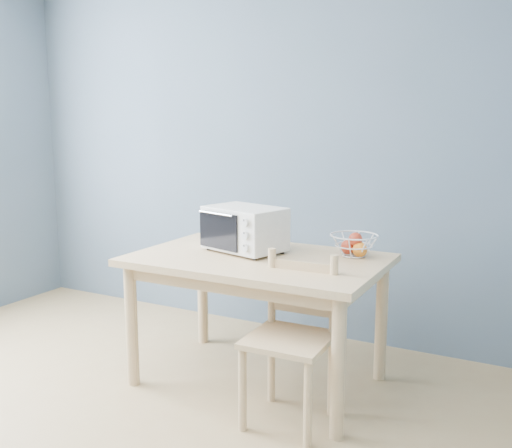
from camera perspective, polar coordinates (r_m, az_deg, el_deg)
The scene contains 4 objects.
dining_table at distance 3.25m, azimuth 0.19°, elevation -5.01°, with size 1.40×0.90×0.75m.
toaster_oven at distance 3.33m, azimuth -1.38°, elevation -0.39°, with size 0.51×0.42×0.26m.
fruit_basket at distance 3.26m, azimuth 9.84°, elevation -2.01°, with size 0.30×0.30×0.14m.
dining_chair at distance 2.91m, azimuth 3.60°, elevation -11.58°, with size 0.41×0.41×0.85m.
Camera 1 is at (1.98, -1.42, 1.48)m, focal length 40.00 mm.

